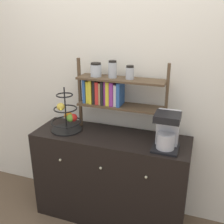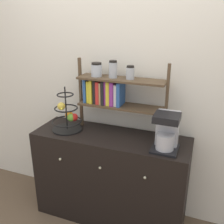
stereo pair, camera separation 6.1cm
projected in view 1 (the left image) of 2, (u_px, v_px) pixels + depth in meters
wall_back at (120, 81)px, 2.41m from camera, size 7.00×0.05×2.60m
sideboard at (110, 177)px, 2.47m from camera, size 1.40×0.48×0.87m
coffee_maker at (167, 131)px, 2.06m from camera, size 0.21×0.23×0.30m
fruit_stand at (67, 117)px, 2.39m from camera, size 0.28×0.28×0.41m
shelf_hutch at (110, 90)px, 2.31m from camera, size 0.82×0.20×0.65m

